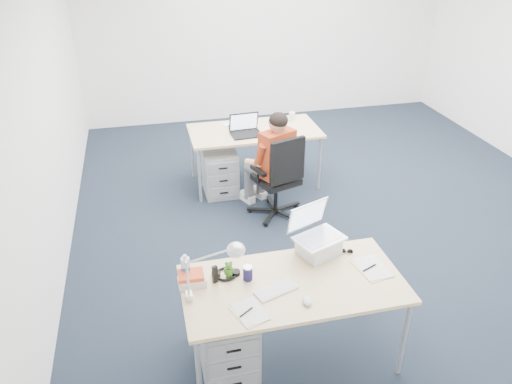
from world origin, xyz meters
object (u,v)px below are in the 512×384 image
drawer_pedestal_near (227,342)px  bear_figurine (229,269)px  dark_laptop (247,125)px  sunglasses (347,251)px  silver_laptop (320,233)px  office_chair (277,193)px  desk_lamp (206,272)px  desk_far (254,133)px  computer_mouse (307,301)px  headphones (226,273)px  seated_person (269,162)px  book_stack (192,279)px  desk_near (293,288)px  wireless_keyboard (276,290)px  drawer_pedestal_far (220,172)px  water_bottle (186,267)px  far_cup (292,116)px  cordless_phone (215,274)px  can_koozie (248,273)px

drawer_pedestal_near → bear_figurine: bearing=72.1°
drawer_pedestal_near → dark_laptop: size_ratio=1.53×
sunglasses → silver_laptop: bearing=-171.4°
office_chair → desk_lamp: (-1.09, -2.08, 0.66)m
desk_far → computer_mouse: size_ratio=15.49×
desk_far → sunglasses: sunglasses is taller
desk_lamp → office_chair: bearing=51.6°
silver_laptop → headphones: size_ratio=1.84×
seated_person → book_stack: seated_person is taller
bear_figurine → computer_mouse: bearing=-26.7°
office_chair → bear_figurine: size_ratio=7.24×
sunglasses → desk_near: bearing=-134.5°
desk_lamp → desk_near: bearing=-10.4°
silver_laptop → wireless_keyboard: 0.59m
drawer_pedestal_far → book_stack: size_ratio=2.80×
water_bottle → sunglasses: 1.26m
desk_near → book_stack: (-0.71, 0.16, 0.09)m
desk_far → wireless_keyboard: size_ratio=5.21×
desk_far → book_stack: size_ratio=8.15×
silver_laptop → far_cup: (0.65, 2.83, -0.14)m
headphones → sunglasses: bearing=9.6°
computer_mouse → desk_lamp: desk_lamp is taller
seated_person → cordless_phone: 2.32m
desk_near → cordless_phone: 0.57m
wireless_keyboard → office_chair: bearing=55.4°
computer_mouse → book_stack: (-0.74, 0.38, 0.03)m
wireless_keyboard → far_cup: 3.37m
cordless_phone → seated_person: bearing=44.0°
desk_far → dark_laptop: 0.27m
drawer_pedestal_far → far_cup: (1.02, 0.35, 0.51)m
drawer_pedestal_near → can_koozie: size_ratio=4.85×
water_bottle → dark_laptop: 2.75m
headphones → desk_lamp: (-0.16, -0.20, 0.20)m
bear_figurine → desk_far: bearing=86.7°
water_bottle → cordless_phone: bearing=-23.0°
computer_mouse → sunglasses: size_ratio=1.02×
desk_far → dark_laptop: bearing=-131.6°
cordless_phone → sunglasses: cordless_phone is taller
desk_near → silver_laptop: bearing=45.0°
silver_laptop → desk_lamp: bearing=176.4°
drawer_pedestal_far → computer_mouse: bearing=-88.0°
headphones → can_koozie: (0.15, -0.08, 0.04)m
computer_mouse → dark_laptop: bearing=91.9°
cordless_phone → wireless_keyboard: bearing=-47.4°
water_bottle → wireless_keyboard: bearing=-24.8°
drawer_pedestal_far → far_cup: far_cup is taller
drawer_pedestal_near → dark_laptop: 2.95m
drawer_pedestal_far → dark_laptop: (0.34, -0.00, 0.59)m
desk_near → far_cup: 3.27m
water_bottle → far_cup: water_bottle is taller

